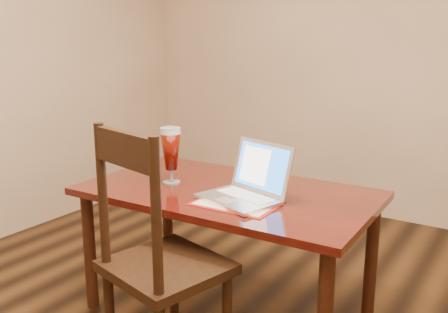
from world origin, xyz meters
The scene contains 2 objects.
dining_table centered at (-0.32, 0.59, 0.62)m, with size 1.48×0.86×0.98m.
dining_chair centered at (-0.30, 0.03, 0.52)m, with size 0.56×0.54×1.10m.
Camera 1 is at (0.98, -1.44, 1.43)m, focal length 40.00 mm.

